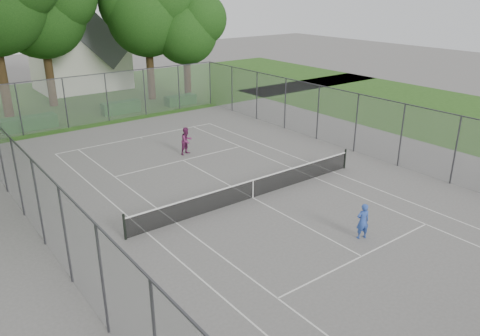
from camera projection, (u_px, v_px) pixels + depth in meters
ground at (253, 198)px, 21.92m from camera, size 120.00×120.00×0.00m
grass_far at (69, 99)px, 41.23m from camera, size 60.00×20.00×0.00m
court_markings at (253, 198)px, 21.91m from camera, size 11.03×23.83×0.01m
tennis_net at (253, 188)px, 21.73m from camera, size 12.87×0.10×1.10m
perimeter_fence at (253, 162)px, 21.26m from camera, size 18.08×34.08×3.52m
tree_far_midleft at (41, 6)px, 36.12m from camera, size 7.99×7.30×11.49m
tree_far_midright at (148, 10)px, 38.64m from camera, size 7.56×6.91×10.87m
tree_far_right at (187, 27)px, 39.24m from camera, size 6.19×5.65×8.90m
hedge_left at (29, 123)px, 32.35m from camera, size 3.59×1.08×0.90m
hedge_mid at (121, 107)px, 36.45m from camera, size 2.98×0.85×0.94m
hedge_right at (181, 100)px, 39.19m from camera, size 2.60×0.95×0.78m
house at (79, 46)px, 44.15m from camera, size 7.98×6.18×9.93m
girl_player at (363, 221)px, 18.17m from camera, size 0.63×0.52×1.48m
woman_player at (187, 141)px, 27.41m from camera, size 0.92×0.80×1.63m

